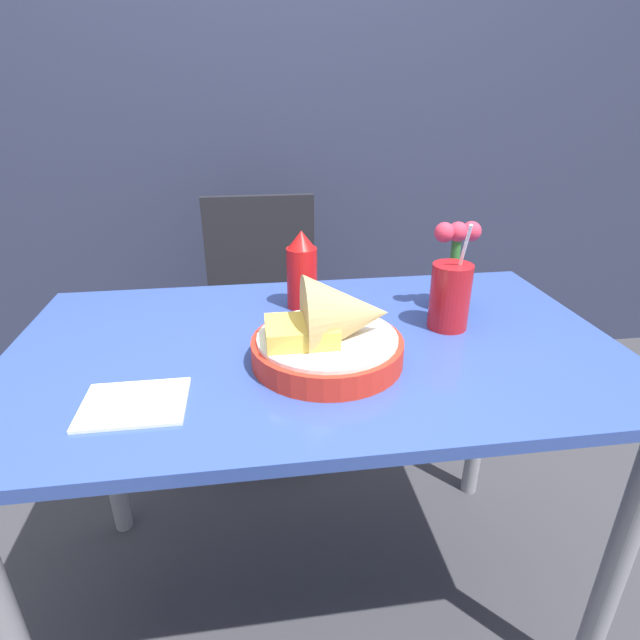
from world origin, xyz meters
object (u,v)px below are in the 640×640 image
object	(u,v)px
ketchup_bottle	(302,271)
drink_cup	(450,298)
flower_vase	(453,273)
chair_far_window	(263,301)
food_basket	(334,333)

from	to	relation	value
ketchup_bottle	drink_cup	size ratio (longest dim) A/B	0.79
ketchup_bottle	flower_vase	xyz separation A→B (m)	(0.35, -0.06, -0.00)
chair_far_window	flower_vase	world-z (taller)	flower_vase
ketchup_bottle	drink_cup	distance (m)	0.34
ketchup_bottle	drink_cup	xyz separation A→B (m)	(0.30, -0.16, -0.02)
food_basket	ketchup_bottle	world-z (taller)	ketchup_bottle
chair_far_window	drink_cup	distance (m)	0.91
drink_cup	ketchup_bottle	bearing A→B (deg)	152.30
chair_far_window	flower_vase	distance (m)	0.85
ketchup_bottle	drink_cup	world-z (taller)	drink_cup
drink_cup	flower_vase	size ratio (longest dim) A/B	1.13
ketchup_bottle	flower_vase	size ratio (longest dim) A/B	0.90
chair_far_window	flower_vase	size ratio (longest dim) A/B	4.30
food_basket	flower_vase	xyz separation A→B (m)	(0.32, 0.22, 0.03)
chair_far_window	ketchup_bottle	bearing A→B (deg)	-82.37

